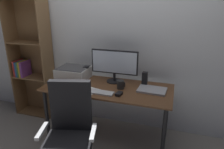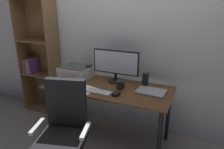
# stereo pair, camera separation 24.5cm
# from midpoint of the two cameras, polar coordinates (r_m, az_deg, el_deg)

# --- Properties ---
(ground_plane) EXTENTS (12.00, 12.00, 0.00)m
(ground_plane) POSITION_cam_midpoint_polar(r_m,az_deg,el_deg) (2.85, 1.44, -17.34)
(ground_plane) COLOR gray
(back_wall) EXTENTS (6.40, 0.10, 2.60)m
(back_wall) POSITION_cam_midpoint_polar(r_m,az_deg,el_deg) (2.79, 5.71, 10.95)
(back_wall) COLOR silver
(back_wall) RESTS_ON ground
(desk) EXTENTS (1.54, 0.68, 0.74)m
(desk) POSITION_cam_midpoint_polar(r_m,az_deg,el_deg) (2.52, 1.56, -5.34)
(desk) COLOR #56351E
(desk) RESTS_ON ground
(monitor) EXTENTS (0.60, 0.20, 0.41)m
(monitor) POSITION_cam_midpoint_polar(r_m,az_deg,el_deg) (2.57, 3.77, 2.95)
(monitor) COLOR black
(monitor) RESTS_ON desk
(keyboard) EXTENTS (0.29, 0.12, 0.02)m
(keyboard) POSITION_cam_midpoint_polar(r_m,az_deg,el_deg) (2.32, -0.60, -4.96)
(keyboard) COLOR #B7BABC
(keyboard) RESTS_ON desk
(mouse) EXTENTS (0.07, 0.10, 0.03)m
(mouse) POSITION_cam_midpoint_polar(r_m,az_deg,el_deg) (2.25, 4.36, -5.54)
(mouse) COLOR black
(mouse) RESTS_ON desk
(coffee_mug) EXTENTS (0.10, 0.09, 0.10)m
(coffee_mug) POSITION_cam_midpoint_polar(r_m,az_deg,el_deg) (2.41, 5.09, -2.97)
(coffee_mug) COLOR black
(coffee_mug) RESTS_ON desk
(laptop) EXTENTS (0.33, 0.25, 0.02)m
(laptop) POSITION_cam_midpoint_polar(r_m,az_deg,el_deg) (2.39, 13.79, -4.71)
(laptop) COLOR #99999E
(laptop) RESTS_ON desk
(speaker_left) EXTENTS (0.06, 0.07, 0.17)m
(speaker_left) POSITION_cam_midpoint_polar(r_m,az_deg,el_deg) (2.76, -4.01, 0.73)
(speaker_left) COLOR black
(speaker_left) RESTS_ON desk
(speaker_right) EXTENTS (0.06, 0.07, 0.17)m
(speaker_right) POSITION_cam_midpoint_polar(r_m,az_deg,el_deg) (2.51, 12.04, -1.58)
(speaker_right) COLOR black
(speaker_right) RESTS_ON desk
(printer) EXTENTS (0.40, 0.34, 0.16)m
(printer) POSITION_cam_midpoint_polar(r_m,az_deg,el_deg) (2.79, -7.42, 0.75)
(printer) COLOR silver
(printer) RESTS_ON desk
(paper_sheet) EXTENTS (0.28, 0.34, 0.00)m
(paper_sheet) POSITION_cam_midpoint_polar(r_m,az_deg,el_deg) (2.38, -4.71, -4.59)
(paper_sheet) COLOR white
(paper_sheet) RESTS_ON desk
(office_chair) EXTENTS (0.57, 0.56, 1.01)m
(office_chair) POSITION_cam_midpoint_polar(r_m,az_deg,el_deg) (2.14, -9.94, -16.54)
(office_chair) COLOR #B7BABC
(office_chair) RESTS_ON ground
(bookshelf) EXTENTS (0.61, 0.28, 1.78)m
(bookshelf) POSITION_cam_midpoint_polar(r_m,az_deg,el_deg) (3.41, -17.71, 4.19)
(bookshelf) COLOR brown
(bookshelf) RESTS_ON ground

